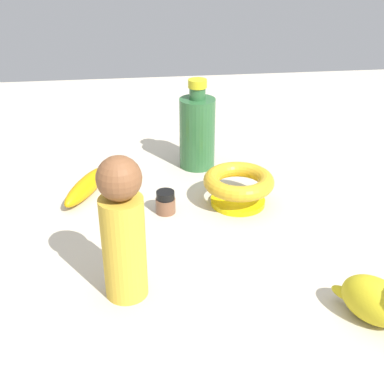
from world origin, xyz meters
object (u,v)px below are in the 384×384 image
(bowl, at_px, (239,185))
(cat_figurine, at_px, (382,299))
(person_figure_adult, at_px, (123,230))
(nail_polish_jar, at_px, (166,202))
(bottle_tall, at_px, (197,131))
(banana, at_px, (87,186))

(bowl, bearing_deg, cat_figurine, -70.81)
(person_figure_adult, xyz_separation_m, nail_polish_jar, (0.08, 0.23, -0.09))
(nail_polish_jar, bearing_deg, person_figure_adult, -108.24)
(person_figure_adult, bearing_deg, bottle_tall, 69.29)
(banana, xyz_separation_m, bowl, (0.30, -0.08, 0.02))
(banana, bearing_deg, person_figure_adult, 37.35)
(banana, bearing_deg, bottle_tall, 138.44)
(bowl, height_order, bottle_tall, bottle_tall)
(bowl, height_order, person_figure_adult, person_figure_adult)
(nail_polish_jar, relative_size, cat_figurine, 0.39)
(bottle_tall, distance_m, nail_polish_jar, 0.23)
(banana, relative_size, nail_polish_jar, 3.87)
(banana, xyz_separation_m, cat_figurine, (0.42, -0.43, 0.02))
(bowl, bearing_deg, nail_polish_jar, -173.59)
(cat_figurine, bearing_deg, banana, 134.16)
(bottle_tall, height_order, nail_polish_jar, bottle_tall)
(banana, bearing_deg, bowl, 99.68)
(banana, relative_size, cat_figurine, 1.50)
(bowl, relative_size, person_figure_adult, 0.61)
(bottle_tall, bearing_deg, banana, -155.60)
(bowl, relative_size, cat_figurine, 1.20)
(person_figure_adult, relative_size, nail_polish_jar, 5.06)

